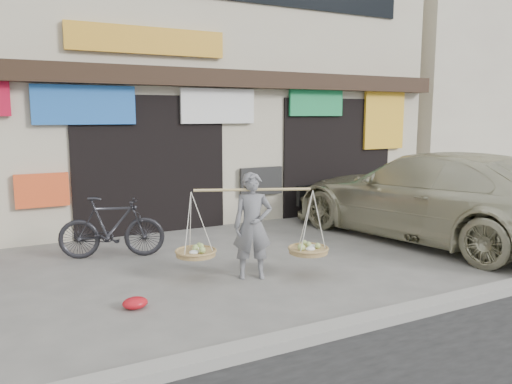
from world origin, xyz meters
TOP-DOWN VIEW (x-y plane):
  - ground at (0.00, 0.00)m, footprint 70.00×70.00m
  - kerb at (0.00, -2.00)m, footprint 70.00×0.25m
  - shophouse_block at (-0.00, 6.42)m, footprint 14.00×6.32m
  - neighbor_east at (13.50, 7.00)m, footprint 12.00×7.00m
  - street_vendor at (0.49, 0.09)m, footprint 2.05×1.18m
  - bike_1 at (-1.08, 2.06)m, footprint 1.75×0.96m
  - suv at (4.48, 0.61)m, footprint 3.33×6.04m
  - red_bag at (-1.30, -0.30)m, footprint 0.31×0.25m

SIDE VIEW (x-z plane):
  - ground at x=0.00m, z-range 0.00..0.00m
  - kerb at x=0.00m, z-range 0.00..0.12m
  - red_bag at x=-1.30m, z-range 0.00..0.14m
  - bike_1 at x=-1.08m, z-range 0.00..1.01m
  - street_vendor at x=0.49m, z-range -0.07..1.46m
  - suv at x=4.48m, z-range 0.00..1.66m
  - neighbor_east at x=13.50m, z-range 0.00..6.40m
  - shophouse_block at x=0.00m, z-range -0.05..6.95m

